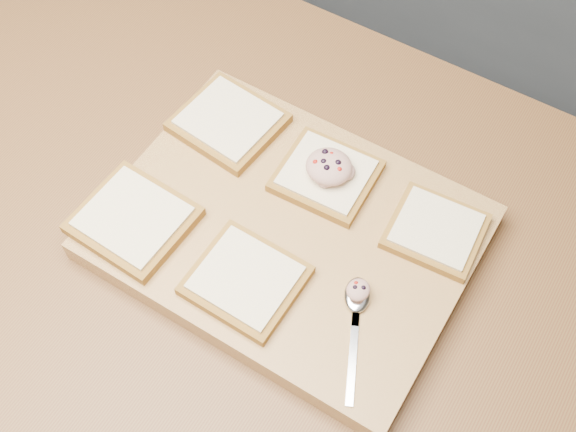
% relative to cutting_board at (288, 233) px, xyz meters
% --- Properties ---
extents(island_counter, '(2.00, 0.80, 0.90)m').
position_rel_cutting_board_xyz_m(island_counter, '(0.03, -0.01, -0.46)').
color(island_counter, slate).
rests_on(island_counter, ground).
extents(cutting_board, '(0.44, 0.34, 0.04)m').
position_rel_cutting_board_xyz_m(cutting_board, '(0.00, 0.00, 0.00)').
color(cutting_board, tan).
rests_on(cutting_board, island_counter).
extents(bread_far_left, '(0.14, 0.13, 0.02)m').
position_rel_cutting_board_xyz_m(bread_far_left, '(-0.15, 0.09, 0.03)').
color(bread_far_left, olive).
rests_on(bread_far_left, cutting_board).
extents(bread_far_center, '(0.12, 0.11, 0.02)m').
position_rel_cutting_board_xyz_m(bread_far_center, '(0.00, 0.09, 0.03)').
color(bread_far_center, olive).
rests_on(bread_far_center, cutting_board).
extents(bread_far_right, '(0.12, 0.11, 0.02)m').
position_rel_cutting_board_xyz_m(bread_far_right, '(0.16, 0.09, 0.03)').
color(bread_far_right, olive).
rests_on(bread_far_right, cutting_board).
extents(bread_near_left, '(0.14, 0.13, 0.02)m').
position_rel_cutting_board_xyz_m(bread_near_left, '(-0.16, -0.10, 0.03)').
color(bread_near_left, olive).
rests_on(bread_near_left, cutting_board).
extents(bread_near_center, '(0.12, 0.11, 0.02)m').
position_rel_cutting_board_xyz_m(bread_near_center, '(-0.00, -0.09, 0.03)').
color(bread_near_center, olive).
rests_on(bread_near_center, cutting_board).
extents(tuna_salad_dollop, '(0.06, 0.06, 0.03)m').
position_rel_cutting_board_xyz_m(tuna_salad_dollop, '(0.01, 0.08, 0.05)').
color(tuna_salad_dollop, '#D49E88').
rests_on(tuna_salad_dollop, bread_far_center).
extents(spoon, '(0.08, 0.15, 0.01)m').
position_rel_cutting_board_xyz_m(spoon, '(0.12, -0.05, 0.02)').
color(spoon, silver).
rests_on(spoon, cutting_board).
extents(spoon_salad, '(0.03, 0.03, 0.02)m').
position_rel_cutting_board_xyz_m(spoon_salad, '(0.12, -0.04, 0.04)').
color(spoon_salad, '#D49E88').
rests_on(spoon_salad, spoon).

